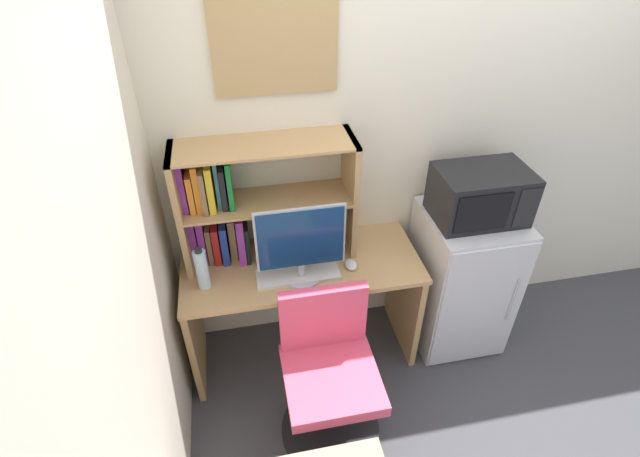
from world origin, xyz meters
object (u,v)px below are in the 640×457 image
Objects in this scene: keyboard at (298,275)px; wall_corkboard at (275,39)px; desk_chair at (329,379)px; computer_mouse at (351,265)px; monitor at (301,243)px; hutch_bookshelf at (238,204)px; microwave at (480,195)px; mini_fridge at (461,278)px; water_bottle at (202,269)px.

wall_corkboard is (-0.02, 0.37, 1.13)m from keyboard.
computer_mouse is at bearing 63.81° from desk_chair.
monitor is 0.23m from keyboard.
hutch_bookshelf reaches higher than computer_mouse.
wall_corkboard reaches higher than desk_chair.
hutch_bookshelf reaches higher than keyboard.
keyboard is 1.09m from microwave.
computer_mouse is (0.28, 0.03, -0.23)m from monitor.
hutch_bookshelf reaches higher than microwave.
hutch_bookshelf is 1.46m from mini_fridge.
keyboard is (-0.02, 0.02, -0.23)m from monitor.
hutch_bookshelf is 1.58× the size of wall_corkboard.
hutch_bookshelf is 1.04m from desk_chair.
mini_fridge is (0.74, 0.07, -0.30)m from computer_mouse.
keyboard is 1.77× the size of water_bottle.
keyboard is 0.51× the size of desk_chair.
monitor is 0.73m from desk_chair.
keyboard is 0.76× the size of wall_corkboard.
monitor is 1.03m from microwave.
desk_chair is (-0.95, -0.50, -0.09)m from mini_fridge.
hutch_bookshelf is 3.67× the size of water_bottle.
monitor reaches higher than desk_chair.
hutch_bookshelf is at bearing 137.90° from monitor.
mini_fridge is (1.04, 0.08, -0.29)m from keyboard.
hutch_bookshelf is 2.07× the size of keyboard.
hutch_bookshelf reaches higher than mini_fridge.
water_bottle is 0.51× the size of microwave.
water_bottle is at bearing 179.81° from computer_mouse.
computer_mouse is at bearing -0.19° from water_bottle.
microwave is (0.00, 0.00, 0.62)m from mini_fridge.
monitor reaches higher than water_bottle.
hutch_bookshelf is 1.32m from microwave.
desk_chair is at bearing -61.59° from hutch_bookshelf.
keyboard is at bearing 136.90° from monitor.
keyboard is 1.19m from wall_corkboard.
hutch_bookshelf is 0.85m from wall_corkboard.
hutch_bookshelf is at bearing 158.07° from computer_mouse.
water_bottle is 1.58m from mini_fridge.
monitor reaches higher than mini_fridge.
monitor is at bearing -42.10° from hutch_bookshelf.
mini_fridge is 1.07× the size of desk_chair.
desk_chair is (-0.95, -0.51, -0.71)m from microwave.
mini_fridge is at bearing 27.81° from desk_chair.
water_bottle is at bearing -177.48° from microwave.
desk_chair is (0.08, -0.42, -0.38)m from keyboard.
wall_corkboard reaches higher than hutch_bookshelf.
water_bottle is at bearing -133.74° from hutch_bookshelf.
desk_chair is at bearing -80.54° from monitor.
mini_fridge is at bearing 5.18° from computer_mouse.
computer_mouse is 0.80m from mini_fridge.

